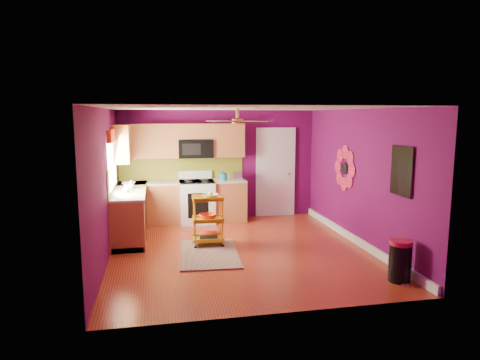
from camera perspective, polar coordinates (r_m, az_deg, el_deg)
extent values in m
plane|color=maroon|center=(7.72, -0.03, -9.35)|extent=(5.00, 5.00, 0.00)
cube|color=#5C0A4B|center=(9.88, -2.86, 2.03)|extent=(4.50, 0.04, 2.50)
cube|color=#5C0A4B|center=(5.05, 5.52, -4.40)|extent=(4.50, 0.04, 2.50)
cube|color=#5C0A4B|center=(7.34, -17.53, -0.66)|extent=(0.04, 5.00, 2.50)
cube|color=#5C0A4B|center=(8.17, 15.64, 0.33)|extent=(0.04, 5.00, 2.50)
cube|color=silver|center=(7.35, -0.03, 9.53)|extent=(4.50, 5.00, 0.04)
cube|color=white|center=(8.40, 15.13, -7.66)|extent=(0.05, 4.90, 0.14)
cube|color=brown|center=(8.79, -14.41, -4.36)|extent=(0.60, 2.30, 0.90)
cube|color=brown|center=(9.62, -7.58, -3.04)|extent=(2.80, 0.60, 0.90)
cube|color=beige|center=(8.70, -14.52, -1.34)|extent=(0.63, 2.30, 0.04)
cube|color=beige|center=(9.54, -7.64, -0.28)|extent=(2.80, 0.63, 0.04)
cube|color=black|center=(8.88, -14.31, -6.87)|extent=(0.54, 2.30, 0.10)
cube|color=black|center=(9.71, -7.53, -5.35)|extent=(2.80, 0.54, 0.10)
cube|color=white|center=(9.61, -5.78, -2.96)|extent=(0.76, 0.66, 0.92)
cube|color=black|center=(9.53, -5.82, -0.22)|extent=(0.76, 0.62, 0.03)
cube|color=white|center=(9.79, -5.99, 0.69)|extent=(0.76, 0.06, 0.18)
cube|color=black|center=(9.30, -5.59, -3.42)|extent=(0.45, 0.02, 0.55)
cube|color=brown|center=(9.56, -12.24, 5.08)|extent=(1.32, 0.33, 0.75)
cube|color=brown|center=(9.69, -1.62, 5.32)|extent=(0.72, 0.33, 0.75)
cube|color=brown|center=(9.59, -6.02, 6.47)|extent=(0.76, 0.33, 0.34)
cube|color=brown|center=(9.10, -15.42, 4.80)|extent=(0.33, 1.30, 0.75)
cube|color=black|center=(9.58, -5.97, 4.19)|extent=(0.76, 0.38, 0.40)
cube|color=#706518|center=(9.79, -7.78, 1.57)|extent=(2.80, 0.01, 0.51)
cube|color=#706518|center=(8.68, -16.50, 0.40)|extent=(0.01, 2.30, 0.51)
cube|color=white|center=(8.34, -16.72, 2.52)|extent=(0.03, 1.20, 1.00)
cube|color=red|center=(8.30, -16.65, 5.76)|extent=(0.08, 1.35, 0.22)
cube|color=white|center=(10.16, 4.72, 0.92)|extent=(0.85, 0.04, 2.05)
cube|color=white|center=(10.14, 4.75, 0.90)|extent=(0.95, 0.02, 2.15)
sphere|color=#BF8C3F|center=(10.21, 6.53, 0.78)|extent=(0.07, 0.07, 0.07)
cylinder|color=black|center=(8.68, 13.77, 1.54)|extent=(0.01, 0.24, 0.24)
cube|color=teal|center=(6.91, 20.81, 1.13)|extent=(0.03, 0.52, 0.72)
cube|color=black|center=(6.91, 20.71, 1.13)|extent=(0.01, 0.56, 0.76)
cylinder|color=#BF8C3F|center=(7.54, -0.33, 8.90)|extent=(0.06, 0.06, 0.16)
cylinder|color=#BF8C3F|center=(7.54, -0.33, 7.84)|extent=(0.20, 0.20, 0.08)
cube|color=#4C2D19|center=(7.86, 1.24, 7.87)|extent=(0.47, 0.47, 0.01)
cube|color=#4C2D19|center=(7.76, -2.68, 7.85)|extent=(0.47, 0.47, 0.01)
cube|color=#4C2D19|center=(7.23, -2.04, 7.80)|extent=(0.47, 0.47, 0.01)
cube|color=#4C2D19|center=(7.34, 2.15, 7.81)|extent=(0.47, 0.47, 0.01)
cube|color=black|center=(7.54, -4.16, -9.74)|extent=(1.10, 1.68, 0.02)
cylinder|color=gold|center=(7.71, -6.00, -5.81)|extent=(0.02, 0.02, 0.85)
cylinder|color=gold|center=(7.76, -2.35, -5.67)|extent=(0.02, 0.02, 0.85)
cylinder|color=gold|center=(8.04, -6.17, -5.20)|extent=(0.02, 0.02, 0.85)
cylinder|color=gold|center=(8.09, -2.68, -5.08)|extent=(0.02, 0.02, 0.85)
sphere|color=black|center=(7.83, -5.95, -8.91)|extent=(0.06, 0.06, 0.06)
sphere|color=black|center=(7.88, -2.33, -8.76)|extent=(0.06, 0.06, 0.06)
sphere|color=black|center=(8.16, -6.12, -8.19)|extent=(0.06, 0.06, 0.06)
sphere|color=black|center=(8.20, -2.65, -8.05)|extent=(0.06, 0.06, 0.06)
cube|color=gold|center=(7.81, -4.33, -2.54)|extent=(0.56, 0.41, 0.03)
cube|color=gold|center=(7.89, -4.30, -5.33)|extent=(0.56, 0.41, 0.03)
cube|color=gold|center=(7.99, -4.27, -7.85)|extent=(0.56, 0.41, 0.03)
imported|color=beige|center=(7.80, -3.97, -2.15)|extent=(0.31, 0.31, 0.07)
sphere|color=yellow|center=(7.80, -3.97, -1.98)|extent=(0.10, 0.10, 0.10)
imported|color=red|center=(7.88, -4.30, -4.88)|extent=(0.32, 0.32, 0.10)
cube|color=navy|center=(7.98, -4.27, -7.61)|extent=(0.33, 0.25, 0.04)
cube|color=#267233|center=(7.97, -4.27, -7.35)|extent=(0.33, 0.25, 0.04)
cube|color=red|center=(7.96, -4.28, -7.12)|extent=(0.33, 0.25, 0.03)
cylinder|color=black|center=(6.69, 20.54, -10.33)|extent=(0.40, 0.40, 0.55)
cylinder|color=#AF1932|center=(6.60, 20.68, -7.82)|extent=(0.32, 0.32, 0.06)
cube|color=beige|center=(6.65, 21.16, -12.85)|extent=(0.12, 0.08, 0.03)
cylinder|color=#136F93|center=(9.58, -2.27, 0.44)|extent=(0.18, 0.18, 0.16)
sphere|color=#136F93|center=(9.56, -2.28, 1.03)|extent=(0.06, 0.06, 0.06)
cube|color=beige|center=(9.65, -0.43, 0.57)|extent=(0.22, 0.15, 0.18)
imported|color=#EA3F72|center=(8.39, -14.99, -0.96)|extent=(0.08, 0.08, 0.18)
imported|color=white|center=(8.71, -14.34, -0.60)|extent=(0.14, 0.14, 0.17)
imported|color=white|center=(9.18, -14.62, -0.48)|extent=(0.28, 0.28, 0.07)
imported|color=white|center=(8.33, -15.01, -1.34)|extent=(0.12, 0.12, 0.09)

